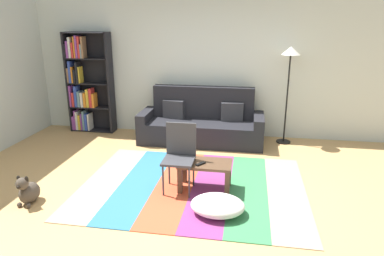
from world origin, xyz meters
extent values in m
plane|color=tan|center=(0.00, 0.00, 0.00)|extent=(14.00, 14.00, 0.00)
cube|color=silver|center=(0.00, 2.55, 1.35)|extent=(6.80, 0.10, 2.70)
cube|color=tan|center=(-1.09, 0.16, 0.01)|extent=(0.50, 2.32, 0.01)
cube|color=teal|center=(-0.59, 0.16, 0.01)|extent=(0.50, 2.32, 0.01)
cube|color=#C64C2D|center=(-0.09, 0.16, 0.01)|extent=(0.50, 2.32, 0.01)
cube|color=#843370|center=(0.41, 0.16, 0.01)|extent=(0.50, 2.32, 0.01)
cube|color=#387F4C|center=(0.92, 0.16, 0.01)|extent=(0.50, 2.32, 0.01)
cube|color=tan|center=(1.42, 0.16, 0.01)|extent=(0.50, 2.32, 0.01)
cube|color=black|center=(0.02, 1.95, 0.20)|extent=(1.90, 0.80, 0.40)
cube|color=black|center=(0.02, 2.25, 0.70)|extent=(1.90, 0.20, 0.60)
cube|color=black|center=(-1.02, 1.95, 0.28)|extent=(0.18, 0.80, 0.56)
cube|color=black|center=(1.06, 1.95, 0.28)|extent=(0.18, 0.80, 0.56)
cube|color=#333338|center=(-0.53, 2.13, 0.56)|extent=(0.42, 0.19, 0.36)
cube|color=#333338|center=(0.57, 2.13, 0.56)|extent=(0.42, 0.19, 0.36)
cube|color=black|center=(-2.70, 2.30, 0.98)|extent=(0.04, 0.28, 1.97)
cube|color=black|center=(-1.84, 2.30, 0.98)|extent=(0.04, 0.28, 1.97)
cube|color=black|center=(-2.27, 2.43, 0.98)|extent=(0.90, 0.01, 1.97)
cube|color=black|center=(-2.27, 2.30, 0.02)|extent=(0.86, 0.28, 0.02)
cube|color=black|center=(-2.27, 2.30, 0.50)|extent=(0.86, 0.28, 0.02)
cube|color=black|center=(-2.27, 2.30, 0.98)|extent=(0.86, 0.28, 0.02)
cube|color=black|center=(-2.27, 2.30, 1.47)|extent=(0.86, 0.28, 0.02)
cube|color=black|center=(-2.27, 2.30, 1.95)|extent=(0.86, 0.28, 0.02)
cube|color=purple|center=(-2.66, 2.27, 0.17)|extent=(0.05, 0.20, 0.28)
cube|color=purple|center=(-2.62, 2.26, 0.23)|extent=(0.03, 0.18, 0.40)
cube|color=silver|center=(-2.58, 2.29, 0.21)|extent=(0.04, 0.24, 0.37)
cube|color=gold|center=(-2.53, 2.30, 0.18)|extent=(0.05, 0.25, 0.31)
cube|color=purple|center=(-2.48, 2.25, 0.20)|extent=(0.03, 0.17, 0.34)
cube|color=#668C99|center=(-2.43, 2.27, 0.23)|extent=(0.04, 0.19, 0.39)
cube|color=#334CB2|center=(-2.38, 2.27, 0.19)|extent=(0.05, 0.20, 0.33)
cube|color=silver|center=(-2.33, 2.27, 0.20)|extent=(0.03, 0.21, 0.33)
cube|color=purple|center=(-2.66, 2.26, 0.72)|extent=(0.03, 0.17, 0.43)
cube|color=red|center=(-2.61, 2.27, 0.66)|extent=(0.05, 0.20, 0.29)
cube|color=#334CB2|center=(-2.55, 2.27, 0.72)|extent=(0.05, 0.20, 0.42)
cube|color=#668C99|center=(-2.49, 2.27, 0.67)|extent=(0.05, 0.19, 0.31)
cube|color=silver|center=(-2.43, 2.27, 0.66)|extent=(0.05, 0.21, 0.30)
cube|color=orange|center=(-2.37, 2.29, 0.66)|extent=(0.05, 0.25, 0.29)
cube|color=gold|center=(-2.30, 2.25, 0.69)|extent=(0.05, 0.17, 0.36)
cube|color=red|center=(-2.24, 2.26, 0.70)|extent=(0.05, 0.17, 0.38)
cube|color=orange|center=(-2.18, 2.26, 0.65)|extent=(0.04, 0.18, 0.28)
cube|color=#8C6647|center=(-2.67, 2.29, 1.14)|extent=(0.03, 0.23, 0.29)
cube|color=#334CB2|center=(-2.62, 2.27, 1.21)|extent=(0.05, 0.21, 0.42)
cube|color=orange|center=(-2.58, 2.30, 1.15)|extent=(0.03, 0.26, 0.32)
cube|color=black|center=(-2.53, 2.29, 1.12)|extent=(0.04, 0.24, 0.26)
cube|color=black|center=(-2.47, 2.27, 1.20)|extent=(0.04, 0.19, 0.41)
cube|color=gold|center=(-2.43, 2.25, 1.15)|extent=(0.03, 0.17, 0.32)
cube|color=black|center=(-2.67, 2.26, 1.61)|extent=(0.03, 0.17, 0.27)
cube|color=purple|center=(-2.62, 2.27, 1.64)|extent=(0.04, 0.20, 0.32)
cube|color=silver|center=(-2.57, 2.27, 1.67)|extent=(0.04, 0.19, 0.39)
cube|color=red|center=(-2.52, 2.28, 1.63)|extent=(0.04, 0.23, 0.29)
cube|color=orange|center=(-2.47, 2.28, 1.68)|extent=(0.03, 0.23, 0.41)
cube|color=purple|center=(-2.43, 2.29, 1.69)|extent=(0.04, 0.24, 0.42)
cube|color=red|center=(-2.38, 2.26, 1.68)|extent=(0.04, 0.18, 0.41)
cube|color=#668C99|center=(-2.35, 2.26, 1.61)|extent=(0.03, 0.19, 0.26)
cube|color=#8C6647|center=(-2.31, 2.26, 1.68)|extent=(0.04, 0.17, 0.41)
cube|color=#513826|center=(0.34, 0.10, 0.37)|extent=(0.69, 0.41, 0.04)
cube|color=#513826|center=(0.03, -0.06, 0.18)|extent=(0.06, 0.06, 0.35)
cube|color=#513826|center=(0.64, -0.06, 0.18)|extent=(0.06, 0.06, 0.35)
cube|color=#513826|center=(0.03, 0.27, 0.18)|extent=(0.06, 0.06, 0.35)
cube|color=#513826|center=(0.64, 0.27, 0.18)|extent=(0.06, 0.06, 0.35)
ellipsoid|color=white|center=(0.56, -0.49, 0.11)|extent=(0.64, 0.51, 0.21)
ellipsoid|color=#473D33|center=(-1.78, -0.60, 0.13)|extent=(0.22, 0.30, 0.26)
sphere|color=#473D33|center=(-1.78, -0.70, 0.30)|extent=(0.15, 0.15, 0.15)
ellipsoid|color=black|center=(-1.78, -0.76, 0.29)|extent=(0.06, 0.07, 0.05)
ellipsoid|color=black|center=(-1.83, -0.68, 0.36)|extent=(0.05, 0.04, 0.08)
ellipsoid|color=black|center=(-1.72, -0.68, 0.36)|extent=(0.05, 0.04, 0.08)
sphere|color=#473D33|center=(-1.84, -0.73, 0.03)|extent=(0.06, 0.06, 0.06)
sphere|color=#473D33|center=(-1.72, -0.73, 0.03)|extent=(0.06, 0.06, 0.06)
cylinder|color=black|center=(1.54, 2.21, 0.01)|extent=(0.26, 0.26, 0.02)
cylinder|color=black|center=(1.54, 2.21, 0.82)|extent=(0.03, 0.03, 1.58)
cone|color=white|center=(1.54, 2.21, 1.68)|extent=(0.32, 0.32, 0.14)
cube|color=black|center=(0.29, 0.02, 0.40)|extent=(0.13, 0.15, 0.02)
cube|color=#38383D|center=(0.00, 0.00, 0.44)|extent=(0.40, 0.40, 0.03)
cube|color=#38383D|center=(0.00, 0.18, 0.68)|extent=(0.40, 0.03, 0.44)
cylinder|color=#38383D|center=(-0.17, -0.17, 0.21)|extent=(0.02, 0.02, 0.42)
cylinder|color=#38383D|center=(0.17, -0.17, 0.21)|extent=(0.02, 0.02, 0.42)
cylinder|color=#38383D|center=(-0.17, 0.17, 0.21)|extent=(0.02, 0.02, 0.42)
cylinder|color=#38383D|center=(0.17, 0.17, 0.21)|extent=(0.02, 0.02, 0.42)
camera|label=1|loc=(0.87, -4.06, 2.19)|focal=32.26mm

